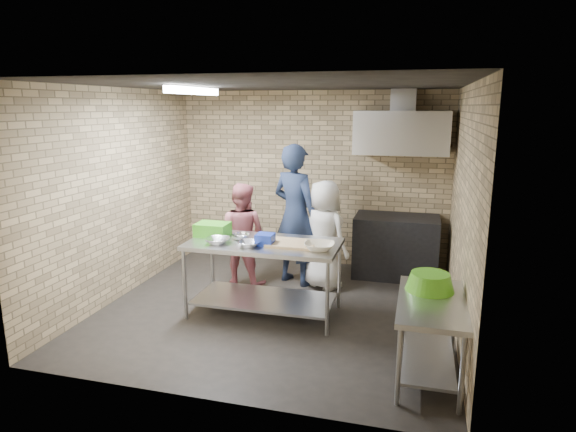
% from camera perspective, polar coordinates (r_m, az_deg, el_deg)
% --- Properties ---
extents(floor, '(4.20, 4.20, 0.00)m').
position_cam_1_polar(floor, '(6.22, -1.39, -10.73)').
color(floor, black).
rests_on(floor, ground).
extents(ceiling, '(4.20, 4.20, 0.00)m').
position_cam_1_polar(ceiling, '(5.72, -1.54, 14.96)').
color(ceiling, black).
rests_on(ceiling, ground).
extents(back_wall, '(4.20, 0.06, 2.70)m').
position_cam_1_polar(back_wall, '(7.73, 2.76, 4.31)').
color(back_wall, tan).
rests_on(back_wall, ground).
extents(front_wall, '(4.20, 0.06, 2.70)m').
position_cam_1_polar(front_wall, '(4.00, -9.64, -3.79)').
color(front_wall, tan).
rests_on(front_wall, ground).
extents(left_wall, '(0.06, 4.00, 2.70)m').
position_cam_1_polar(left_wall, '(6.72, -18.92, 2.37)').
color(left_wall, tan).
rests_on(left_wall, ground).
extents(right_wall, '(0.06, 4.00, 2.70)m').
position_cam_1_polar(right_wall, '(5.61, 19.58, 0.40)').
color(right_wall, tan).
rests_on(right_wall, ground).
extents(prep_table, '(1.79, 0.90, 0.90)m').
position_cam_1_polar(prep_table, '(5.96, -2.79, -7.18)').
color(prep_table, silver).
rests_on(prep_table, floor).
extents(side_counter, '(0.60, 1.20, 0.75)m').
position_cam_1_polar(side_counter, '(4.85, 16.04, -13.43)').
color(side_counter, silver).
rests_on(side_counter, floor).
extents(stove, '(1.20, 0.70, 0.90)m').
position_cam_1_polar(stove, '(7.41, 12.36, -3.46)').
color(stove, black).
rests_on(stove, floor).
extents(range_hood, '(1.30, 0.60, 0.60)m').
position_cam_1_polar(range_hood, '(7.19, 13.01, 9.39)').
color(range_hood, silver).
rests_on(range_hood, back_wall).
extents(hood_duct, '(0.35, 0.30, 0.30)m').
position_cam_1_polar(hood_duct, '(7.33, 13.23, 12.96)').
color(hood_duct, '#A5A8AD').
rests_on(hood_duct, back_wall).
extents(wall_shelf, '(0.80, 0.20, 0.04)m').
position_cam_1_polar(wall_shelf, '(7.39, 15.34, 7.94)').
color(wall_shelf, '#3F2B19').
rests_on(wall_shelf, back_wall).
extents(fluorescent_fixture, '(0.10, 1.25, 0.08)m').
position_cam_1_polar(fluorescent_fixture, '(6.08, -10.90, 14.04)').
color(fluorescent_fixture, white).
rests_on(fluorescent_fixture, ceiling).
extents(green_crate, '(0.40, 0.30, 0.16)m').
position_cam_1_polar(green_crate, '(6.16, -8.71, -1.54)').
color(green_crate, green).
rests_on(green_crate, prep_table).
extents(blue_tub, '(0.20, 0.20, 0.13)m').
position_cam_1_polar(blue_tub, '(5.70, -2.67, -2.71)').
color(blue_tub, '#1731B0').
rests_on(blue_tub, prep_table).
extents(cutting_board, '(0.55, 0.42, 0.03)m').
position_cam_1_polar(cutting_board, '(5.71, 0.45, -3.19)').
color(cutting_board, '#D6B37B').
rests_on(cutting_board, prep_table).
extents(mixing_bowl_a, '(0.30, 0.30, 0.07)m').
position_cam_1_polar(mixing_bowl_a, '(5.81, -8.15, -2.85)').
color(mixing_bowl_a, silver).
rests_on(mixing_bowl_a, prep_table).
extents(mixing_bowl_b, '(0.23, 0.23, 0.07)m').
position_cam_1_polar(mixing_bowl_b, '(5.96, -5.44, -2.39)').
color(mixing_bowl_b, silver).
rests_on(mixing_bowl_b, prep_table).
extents(mixing_bowl_c, '(0.28, 0.28, 0.06)m').
position_cam_1_polar(mixing_bowl_c, '(5.65, -4.49, -3.23)').
color(mixing_bowl_c, silver).
rests_on(mixing_bowl_c, prep_table).
extents(ceramic_bowl, '(0.37, 0.37, 0.08)m').
position_cam_1_polar(ceramic_bowl, '(5.50, 3.65, -3.53)').
color(ceramic_bowl, beige).
rests_on(ceramic_bowl, prep_table).
extents(green_basin, '(0.46, 0.46, 0.17)m').
position_cam_1_polar(green_basin, '(4.91, 16.10, -7.31)').
color(green_basin, '#59C626').
rests_on(green_basin, side_counter).
extents(bottle_red, '(0.07, 0.07, 0.18)m').
position_cam_1_polar(bottle_red, '(7.38, 13.43, 8.90)').
color(bottle_red, '#B22619').
rests_on(bottle_red, wall_shelf).
extents(bottle_green, '(0.06, 0.06, 0.15)m').
position_cam_1_polar(bottle_green, '(7.38, 16.56, 8.61)').
color(bottle_green, green).
rests_on(bottle_green, wall_shelf).
extents(man_navy, '(0.85, 0.73, 1.97)m').
position_cam_1_polar(man_navy, '(6.85, 0.83, 0.14)').
color(man_navy, '#151D36').
rests_on(man_navy, floor).
extents(woman_pink, '(0.74, 0.59, 1.44)m').
position_cam_1_polar(woman_pink, '(6.88, -5.40, -2.13)').
color(woman_pink, '#C16670').
rests_on(woman_pink, floor).
extents(woman_white, '(0.87, 0.79, 1.50)m').
position_cam_1_polar(woman_white, '(6.73, 4.21, -2.19)').
color(woman_white, white).
rests_on(woman_white, floor).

